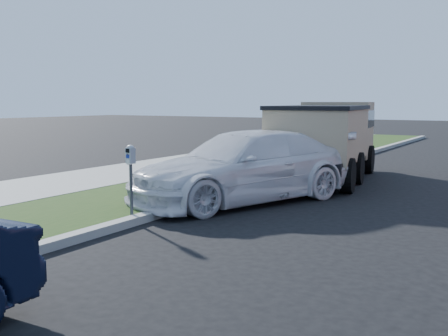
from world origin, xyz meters
The scene contains 5 objects.
ground centered at (0.00, 0.00, 0.00)m, with size 120.00×120.00×0.00m, color black.
streetside centered at (-5.57, 2.00, 0.07)m, with size 6.12×50.00×0.15m.
parking_meter centered at (-2.77, -0.11, 1.09)m, with size 0.21×0.17×1.34m.
white_wagon centered at (-1.96, 2.92, 0.80)m, with size 2.24×5.51×1.60m, color white.
dump_truck centered at (-1.65, 7.22, 1.27)m, with size 3.04×6.01×2.25m.
Camera 1 is at (3.77, -7.49, 2.26)m, focal length 42.00 mm.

